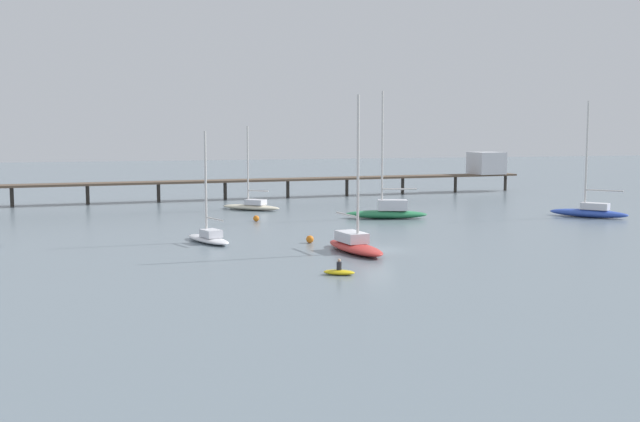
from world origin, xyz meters
The scene contains 10 objects.
ground_plane centered at (0.00, 0.00, 0.00)m, with size 400.00×400.00×0.00m, color slate.
pier centered at (17.74, 51.45, 3.58)m, with size 88.75×9.94×6.52m.
sailboat_green centered at (9.11, 21.05, 0.92)m, with size 9.71×5.35×14.53m.
sailboat_blue centered at (32.17, 15.45, 0.82)m, with size 7.24×8.33×13.48m.
sailboat_red centered at (-2.45, -0.59, 0.75)m, with size 3.53×8.81×12.95m.
sailboat_white centered at (-13.27, 8.25, 0.60)m, with size 4.11×7.22×10.02m.
sailboat_cream centered at (-3.98, 34.65, 0.63)m, with size 7.59×7.17×10.64m.
dinghy_yellow centered at (-6.75, -9.61, 0.23)m, with size 2.43×1.97×1.14m.
mooring_buoy_outer centered at (-4.61, 5.35, 0.35)m, with size 0.69×0.69×0.69m, color orange.
mooring_buoy_near centered at (-5.92, 22.58, 0.34)m, with size 0.68×0.68×0.68m, color orange.
Camera 1 is at (-22.88, -58.89, 10.04)m, focal length 42.19 mm.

